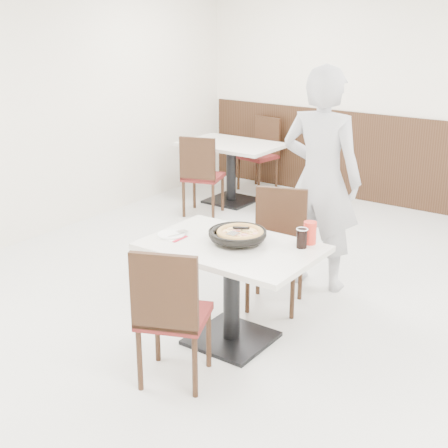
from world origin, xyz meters
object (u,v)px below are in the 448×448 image
Objects in this scene: bg_chair_left_near at (203,175)px; bg_chair_left_far at (258,155)px; red_cup at (310,233)px; side_plate at (171,235)px; main_table at (232,294)px; chair_near at (174,313)px; pizza_pan at (237,237)px; bg_table_left at (231,173)px; chair_far at (275,251)px; cola_glass at (302,239)px; diner_person at (321,180)px; pizza at (240,235)px.

bg_chair_left_near is 1.00× the size of bg_chair_left_far.
side_plate is at bearing -153.55° from red_cup.
bg_chair_left_far is at bearing 119.86° from main_table.
chair_near reaches higher than pizza_pan.
bg_table_left is 0.68m from bg_chair_left_far.
pizza_pan is (0.05, -0.61, 0.32)m from chair_far.
bg_chair_left_far reaches higher than main_table.
chair_near is at bearing -60.43° from bg_table_left.
cola_glass is (0.88, 0.34, 0.06)m from side_plate.
chair_near is at bearing -115.25° from red_cup.
chair_near is 1.92m from diner_person.
bg_chair_left_far is (-2.07, 2.28, -0.47)m from diner_person.
red_cup is at bearing 33.17° from pizza_pan.
pizza is at bearing -65.64° from bg_chair_left_near.
red_cup is at bearing 38.16° from main_table.
cola_glass is (0.46, -0.43, 0.34)m from chair_far.
pizza reaches higher than bg_table_left.
chair_far is (-0.04, 0.67, 0.10)m from main_table.
pizza_pan is 2.99m from bg_chair_left_near.
bg_chair_left_far is at bearing 126.60° from cola_glass.
diner_person is 2.00× the size of bg_chair_left_near.
pizza is 1.61× the size of side_plate.
main_table is at bearing -111.53° from pizza.
pizza is 0.26× the size of bg_table_left.
main_table is 1.26× the size of chair_near.
bg_chair_left_near reaches higher than main_table.
cola_glass is 3.16m from bg_chair_left_near.
side_plate is at bearing 121.83° from bg_chair_left_far.
bg_chair_left_near reaches higher than pizza_pan.
bg_chair_left_far is at bearing -74.16° from chair_far.
chair_far is 2.51m from bg_chair_left_near.
bg_chair_left_far is (-2.01, 4.15, 0.00)m from chair_near.
bg_table_left is (-2.42, 2.52, -0.45)m from red_cup.
bg_chair_left_far is (-1.57, 3.64, -0.28)m from side_plate.
bg_chair_left_near is (-1.52, 2.37, -0.28)m from side_plate.
diner_person is at bearing 89.34° from pizza.
bg_chair_left_near is at bearing 122.59° from side_plate.
main_table is 0.71m from red_cup.
pizza_pan is 0.51m from red_cup.
diner_person is (0.01, 1.18, 0.14)m from pizza.
main_table is 3.01m from bg_chair_left_near.
side_plate is at bearing -160.39° from pizza_pan.
side_plate is at bearing 42.57° from chair_far.
bg_table_left is (-1.53, 2.97, -0.38)m from side_plate.
red_cup is at bearing 125.62° from chair_far.
cola_glass is at bearing 135.11° from bg_chair_left_far.
cola_glass reaches higher than main_table.
cola_glass is at bearing 117.75° from chair_far.
chair_near is 3.48m from bg_chair_left_near.
bg_chair_left_near reaches higher than red_cup.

